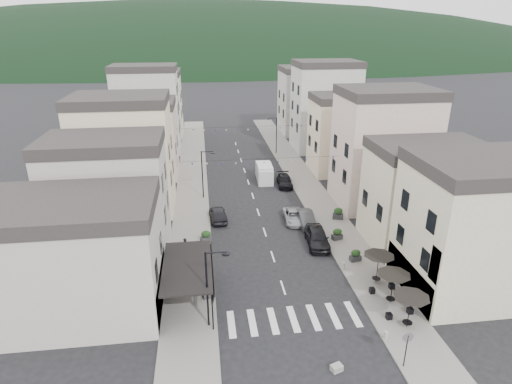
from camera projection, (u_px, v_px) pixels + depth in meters
ground at (299, 338)px, 29.14m from camera, size 700.00×700.00×0.00m
sidewalk_left at (192, 182)px, 57.73m from camera, size 4.00×76.00×0.12m
sidewalk_right at (301, 177)px, 59.53m from camera, size 4.00×76.00×0.12m
hill_backdrop at (206, 53)px, 305.81m from camera, size 640.00×360.00×70.00m
boutique_building at (73, 264)px, 30.41m from camera, size 12.00×8.00×8.00m
bistro_building at (475, 233)px, 32.74m from camera, size 10.00×8.00×10.00m
boutique_awning at (191, 267)px, 31.73m from camera, size 3.77×7.50×3.28m
buildings_row_left at (140, 129)px, 59.96m from camera, size 10.20×54.16×14.00m
buildings_row_right at (342, 124)px, 62.31m from camera, size 10.20×54.16×14.50m
cafe_terrace at (394, 278)px, 31.78m from camera, size 2.50×8.10×2.53m
streetlamp_left_near at (211, 281)px, 28.92m from camera, size 1.70×0.56×6.00m
streetlamp_left_far at (204, 170)px, 51.06m from camera, size 1.70×0.56×6.00m
streetlamp_right_far at (275, 131)px, 69.06m from camera, size 1.70×0.56×6.00m
traffic_sign at (407, 343)px, 25.90m from camera, size 0.70×0.07×2.70m
bollards at (284, 287)px, 34.06m from camera, size 11.66×10.26×0.60m
bunting_near at (257, 162)px, 47.35m from camera, size 19.00×0.28×0.62m
bunting_far at (243, 129)px, 62.11m from camera, size 19.00×0.28×0.62m
parked_car_a at (317, 237)px, 41.06m from camera, size 2.41×5.10×1.68m
parked_car_b at (306, 218)px, 45.28m from camera, size 1.55×4.34×1.42m
parked_car_c at (294, 216)px, 46.04m from camera, size 2.27×4.51×1.23m
parked_car_d at (285, 181)px, 56.24m from camera, size 2.24×4.72×1.33m
parked_car_e at (218, 214)px, 46.30m from camera, size 2.05×4.39×1.45m
delivery_van at (264, 172)px, 57.87m from camera, size 2.19×5.07×2.39m
pedestrian_a at (179, 263)px, 36.57m from camera, size 0.67×0.60×1.55m
pedestrian_b at (186, 246)px, 39.19m from camera, size 0.81×0.65×1.59m
concrete_block_c at (337, 368)px, 26.32m from camera, size 0.83×0.71×0.40m
planter_la at (209, 291)px, 33.10m from camera, size 1.12×0.85×1.11m
planter_lb at (206, 236)px, 41.48m from camera, size 1.19×0.87×1.19m
planter_ra at (356, 255)px, 38.18m from camera, size 1.08×0.72×1.11m
planter_rb at (337, 234)px, 41.99m from camera, size 1.14×0.82×1.15m
planter_rc at (338, 213)px, 46.41m from camera, size 1.28×0.94×1.28m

